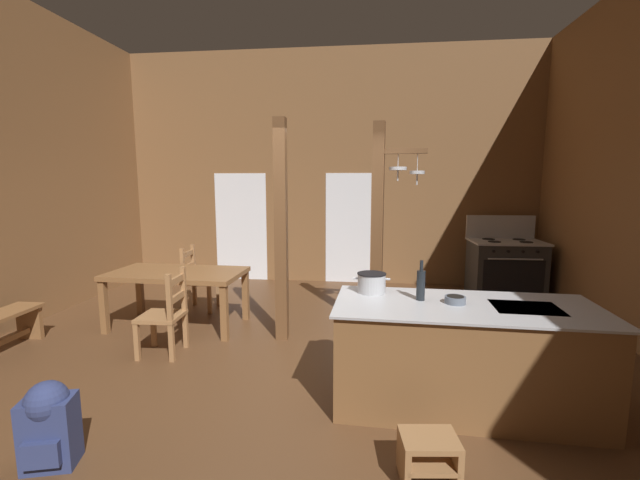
{
  "coord_description": "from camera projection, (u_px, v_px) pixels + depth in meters",
  "views": [
    {
      "loc": [
        0.75,
        -3.74,
        1.9
      ],
      "look_at": [
        0.19,
        1.01,
        1.22
      ],
      "focal_mm": 23.18,
      "sensor_mm": 36.0,
      "label": 1
    }
  ],
  "objects": [
    {
      "name": "ground_plane",
      "position": [
        289.0,
        382.0,
        4.04
      ],
      "size": [
        8.3,
        8.69,
        0.1
      ],
      "primitive_type": "cube",
      "color": "brown"
    },
    {
      "name": "wall_back",
      "position": [
        329.0,
        168.0,
        7.68
      ],
      "size": [
        8.3,
        0.14,
        4.27
      ],
      "primitive_type": "cube",
      "color": "brown",
      "rests_on": "ground_plane"
    },
    {
      "name": "glazed_door_back_left",
      "position": [
        241.0,
        227.0,
        7.96
      ],
      "size": [
        1.0,
        0.01,
        2.05
      ],
      "primitive_type": "cube",
      "color": "white",
      "rests_on": "ground_plane"
    },
    {
      "name": "glazed_panel_back_right",
      "position": [
        348.0,
        228.0,
        7.72
      ],
      "size": [
        0.84,
        0.01,
        2.05
      ],
      "primitive_type": "cube",
      "color": "white",
      "rests_on": "ground_plane"
    },
    {
      "name": "kitchen_island",
      "position": [
        463.0,
        356.0,
        3.49
      ],
      "size": [
        2.2,
        1.05,
        0.89
      ],
      "color": "brown",
      "rests_on": "ground_plane"
    },
    {
      "name": "stove_range",
      "position": [
        505.0,
        267.0,
        6.86
      ],
      "size": [
        1.16,
        0.85,
        1.32
      ],
      "color": "#303030",
      "rests_on": "ground_plane"
    },
    {
      "name": "support_post_with_pot_rack",
      "position": [
        380.0,
        221.0,
        5.17
      ],
      "size": [
        0.66,
        0.24,
        2.62
      ],
      "color": "brown",
      "rests_on": "ground_plane"
    },
    {
      "name": "support_post_center",
      "position": [
        281.0,
        232.0,
        4.87
      ],
      "size": [
        0.14,
        0.14,
        2.62
      ],
      "color": "brown",
      "rests_on": "ground_plane"
    },
    {
      "name": "step_stool",
      "position": [
        429.0,
        455.0,
        2.63
      ],
      "size": [
        0.39,
        0.32,
        0.3
      ],
      "color": "#9E7044",
      "rests_on": "ground_plane"
    },
    {
      "name": "dining_table",
      "position": [
        177.0,
        278.0,
        5.38
      ],
      "size": [
        1.73,
        0.96,
        0.74
      ],
      "color": "brown",
      "rests_on": "ground_plane"
    },
    {
      "name": "ladderback_chair_near_window",
      "position": [
        198.0,
        280.0,
        6.14
      ],
      "size": [
        0.45,
        0.45,
        0.95
      ],
      "color": "#9E7044",
      "rests_on": "ground_plane"
    },
    {
      "name": "ladderback_chair_by_post",
      "position": [
        166.0,
        314.0,
        4.53
      ],
      "size": [
        0.46,
        0.46,
        0.95
      ],
      "color": "#9E7044",
      "rests_on": "ground_plane"
    },
    {
      "name": "backpack",
      "position": [
        49.0,
        422.0,
        2.74
      ],
      "size": [
        0.37,
        0.36,
        0.6
      ],
      "color": "navy",
      "rests_on": "ground_plane"
    },
    {
      "name": "stockpot_on_counter",
      "position": [
        372.0,
        283.0,
        3.78
      ],
      "size": [
        0.34,
        0.27,
        0.18
      ],
      "color": "#B7BABF",
      "rests_on": "kitchen_island"
    },
    {
      "name": "mixing_bowl_on_counter",
      "position": [
        455.0,
        300.0,
        3.45
      ],
      "size": [
        0.17,
        0.17,
        0.06
      ],
      "color": "slate",
      "rests_on": "kitchen_island"
    },
    {
      "name": "bottle_tall_on_counter",
      "position": [
        421.0,
        284.0,
        3.54
      ],
      "size": [
        0.07,
        0.07,
        0.35
      ],
      "color": "#1E2328",
      "rests_on": "kitchen_island"
    }
  ]
}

